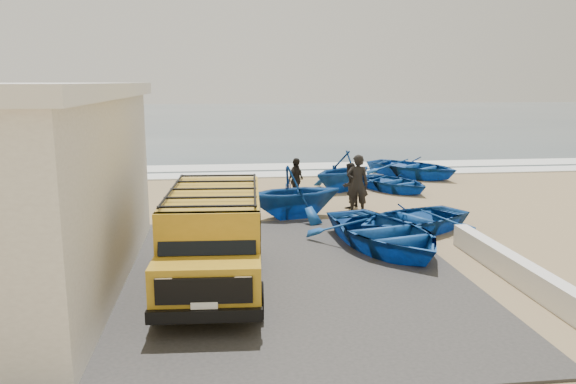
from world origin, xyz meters
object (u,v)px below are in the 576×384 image
parapet (518,271)px  boat_far_left (343,171)px  fisherman_front (357,184)px  fisherman_middle (350,185)px  boat_mid_right (393,182)px  boat_far_right (413,167)px  boat_mid_left (294,192)px  boat_near_left (384,233)px  boat_near_right (410,219)px  fisherman_back (296,180)px  van (214,235)px

parapet → boat_far_left: size_ratio=1.96×
fisherman_front → fisherman_middle: bearing=-76.8°
boat_mid_right → boat_far_right: 3.69m
boat_far_right → boat_mid_left: bearing=-170.2°
boat_near_left → fisherman_middle: bearing=72.9°
boat_far_left → boat_near_right: bearing=-31.8°
boat_mid_right → boat_far_left: size_ratio=1.10×
boat_near_right → fisherman_middle: (-1.02, 3.42, 0.40)m
fisherman_middle → fisherman_back: fisherman_back is taller
boat_mid_right → boat_far_left: (-1.98, 0.36, 0.46)m
boat_near_right → fisherman_middle: fisherman_middle is taller
parapet → van: bearing=175.0°
boat_far_right → fisherman_back: fisherman_back is taller
van → fisherman_back: size_ratio=3.13×
van → boat_far_right: van is taller
parapet → van: van is taller
boat_mid_left → fisherman_middle: boat_mid_left is taller
boat_mid_left → boat_far_left: bearing=-44.9°
parapet → boat_mid_right: 10.55m
parapet → boat_near_right: (-0.93, 4.33, 0.12)m
boat_near_right → boat_far_left: bearing=158.8°
van → boat_near_left: size_ratio=1.14×
boat_mid_left → fisherman_back: bearing=-23.1°
boat_mid_left → boat_far_right: 9.64m
fisherman_front → fisherman_middle: size_ratio=1.26×
parapet → fisherman_middle: bearing=104.1°
boat_near_right → boat_far_left: size_ratio=1.24×
boat_mid_left → fisherman_back: size_ratio=1.99×
boat_mid_left → boat_far_left: 5.04m
boat_mid_right → fisherman_front: size_ratio=1.69×
boat_near_left → fisherman_front: 4.14m
boat_mid_right → fisherman_back: fisherman_back is taller
boat_far_right → parapet: bearing=-138.0°
parapet → fisherman_middle: (-1.94, 7.75, 0.52)m
parapet → boat_mid_left: bearing=121.7°
boat_mid_right → boat_far_left: bearing=141.4°
van → boat_mid_left: bearing=70.6°
boat_near_right → fisherman_back: fisherman_back is taller
boat_far_left → parapet: bearing=-28.8°
boat_near_left → boat_mid_left: 4.25m
boat_mid_right → fisherman_front: bearing=-151.6°
fisherman_middle → fisherman_back: 2.11m
van → boat_near_left: van is taller
boat_mid_left → boat_mid_right: bearing=-63.0°
fisherman_front → boat_far_right: bearing=-112.1°
boat_near_left → boat_mid_left: (-1.86, 3.80, 0.39)m
boat_mid_left → boat_near_left: bearing=-168.0°
boat_mid_right → boat_mid_left: bearing=-167.4°
boat_near_right → boat_mid_right: bearing=141.0°
boat_mid_left → boat_mid_right: size_ratio=0.96×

